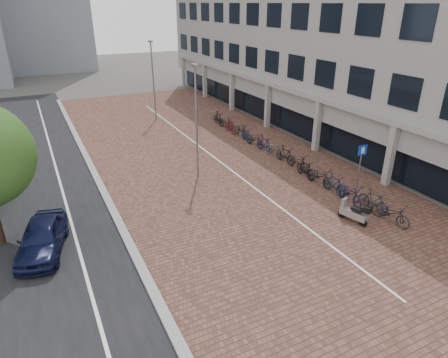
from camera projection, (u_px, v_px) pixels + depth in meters
The scene contains 13 objects.
ground at pixel (297, 271), 14.40m from camera, with size 140.00×140.00×0.00m, color #474442.
plaza_brick at pixel (210, 157), 24.99m from camera, with size 14.50×42.00×0.04m, color brown.
street_asphalt at pixel (20, 191), 20.50m from camera, with size 8.00×50.00×0.03m, color black.
curb at pixel (96, 176), 22.07m from camera, with size 0.35×42.00×0.14m, color gray.
lane_line at pixel (60, 183), 21.31m from camera, with size 0.12×44.00×0.00m, color white.
parking_line at pixel (213, 156), 25.06m from camera, with size 0.10×30.00×0.00m, color white.
office_building at pixel (319, 11), 29.24m from camera, with size 8.40×40.00×15.00m.
car_navy at pixel (42, 237), 15.29m from camera, with size 1.53×3.80×1.30m, color black.
scooter_front at pixel (354, 212), 17.40m from camera, with size 0.46×1.48×1.02m, color #A2A1A6, non-canonical shape.
parking_sign at pixel (361, 160), 19.87m from camera, with size 0.53×0.09×2.52m.
lamp_near at pixel (197, 125), 20.87m from camera, with size 0.12×0.12×6.17m, color slate.
lamp_far at pixel (153, 82), 31.71m from camera, with size 0.12×0.12×6.27m, color slate.
bike_row at pixel (274, 149), 24.82m from camera, with size 1.20×20.41×1.05m.
Camera 1 is at (-7.65, -9.27, 9.04)m, focal length 31.33 mm.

